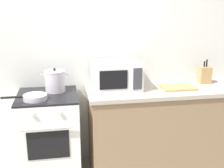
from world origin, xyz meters
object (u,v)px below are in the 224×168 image
Objects in this scene: stove at (50,137)px; knife_block at (205,75)px; cutting_board at (178,87)px; microwave at (116,75)px; frying_pan at (34,97)px; stock_pot at (55,81)px.

knife_block reaches higher than stove.
knife_block reaches higher than cutting_board.
stove is 0.94m from microwave.
frying_pan is 1.18× the size of cutting_board.
knife_block is at bearing 1.05° from stock_pot.
knife_block is at bearing 3.43° from microwave.
knife_block is (0.37, 0.14, 0.09)m from cutting_board.
stock_pot is at bearing 51.37° from frying_pan.
stove is 3.11× the size of stock_pot.
frying_pan is 1.56× the size of knife_block.
frying_pan is 1.49m from cutting_board.
knife_block is at bearing 4.61° from stove.
microwave reaches higher than cutting_board.
frying_pan reaches higher than stove.
microwave is 1.04m from knife_block.
knife_block is at bearing 20.58° from cutting_board.
knife_block is (1.67, 0.03, -0.01)m from stock_pot.
microwave is (0.63, -0.03, 0.04)m from stock_pot.
microwave is at bearing -176.57° from knife_block.
stock_pot is at bearing 175.17° from cutting_board.
cutting_board is (0.66, -0.08, -0.14)m from microwave.
stock_pot is 0.59× the size of microwave.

